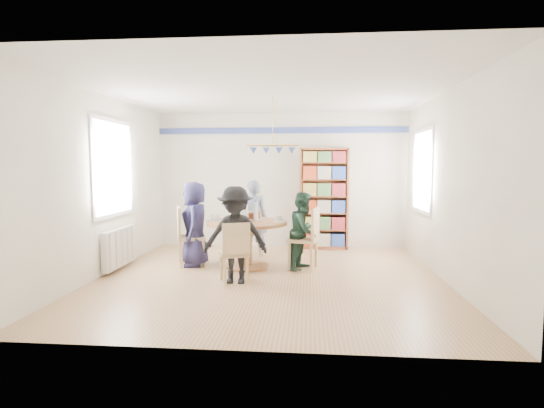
# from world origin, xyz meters

# --- Properties ---
(ground) EXTENTS (5.00, 5.00, 0.00)m
(ground) POSITION_xyz_m (0.00, 0.00, 0.00)
(ground) COLOR tan
(room_shell) EXTENTS (5.00, 5.00, 5.00)m
(room_shell) POSITION_xyz_m (-0.26, 0.87, 1.65)
(room_shell) COLOR white
(room_shell) RESTS_ON ground
(radiator) EXTENTS (0.12, 1.00, 0.60)m
(radiator) POSITION_xyz_m (-2.42, 0.30, 0.35)
(radiator) COLOR silver
(radiator) RESTS_ON ground
(dining_table) EXTENTS (1.30, 1.30, 0.75)m
(dining_table) POSITION_xyz_m (-0.42, 0.62, 0.56)
(dining_table) COLOR brown
(dining_table) RESTS_ON ground
(chair_left) EXTENTS (0.55, 0.55, 0.97)m
(chair_left) POSITION_xyz_m (-1.43, 0.64, 0.54)
(chair_left) COLOR tan
(chair_left) RESTS_ON ground
(chair_right) EXTENTS (0.52, 0.52, 0.98)m
(chair_right) POSITION_xyz_m (0.56, 0.58, 0.54)
(chair_right) COLOR tan
(chair_right) RESTS_ON ground
(chair_far) EXTENTS (0.40, 0.40, 0.86)m
(chair_far) POSITION_xyz_m (-0.44, 1.66, 0.47)
(chair_far) COLOR tan
(chair_far) RESTS_ON ground
(chair_near) EXTENTS (0.49, 0.49, 0.86)m
(chair_near) POSITION_xyz_m (-0.45, -0.37, 0.47)
(chair_near) COLOR tan
(chair_near) RESTS_ON ground
(person_left) EXTENTS (0.58, 0.76, 1.38)m
(person_left) POSITION_xyz_m (-1.29, 0.65, 0.69)
(person_left) COLOR #1C1B3B
(person_left) RESTS_ON ground
(person_right) EXTENTS (0.64, 0.72, 1.22)m
(person_right) POSITION_xyz_m (0.49, 0.59, 0.61)
(person_right) COLOR #183024
(person_right) RESTS_ON ground
(person_far) EXTENTS (0.53, 0.38, 1.38)m
(person_far) POSITION_xyz_m (-0.43, 1.48, 0.69)
(person_far) COLOR gray
(person_far) RESTS_ON ground
(person_near) EXTENTS (0.90, 0.54, 1.35)m
(person_near) POSITION_xyz_m (-0.45, -0.32, 0.68)
(person_near) COLOR black
(person_near) RESTS_ON ground
(bookshelf) EXTENTS (0.95, 0.28, 1.99)m
(bookshelf) POSITION_xyz_m (0.86, 2.34, 0.98)
(bookshelf) COLOR brown
(bookshelf) RESTS_ON ground
(tableware) EXTENTS (1.25, 1.25, 0.33)m
(tableware) POSITION_xyz_m (-0.45, 0.64, 0.82)
(tableware) COLOR white
(tableware) RESTS_ON dining_table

